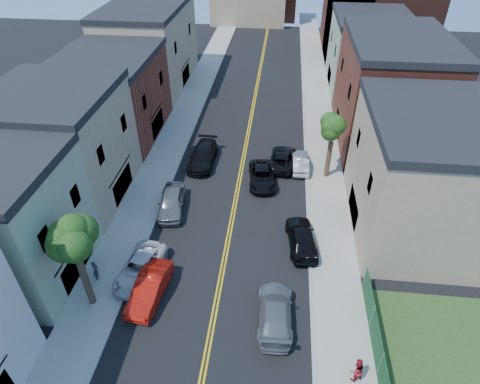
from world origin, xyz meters
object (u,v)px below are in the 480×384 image
(black_car_right, at_px, (302,238))
(silver_car_right, at_px, (300,162))
(pedestrian_right, at_px, (357,370))
(red_sedan, at_px, (150,288))
(black_car_left, at_px, (203,156))
(pedestrian_left, at_px, (96,270))
(grey_car_right, at_px, (275,312))
(black_suv_lane, at_px, (262,176))
(grey_car_left, at_px, (172,202))
(dark_car_right_far, at_px, (282,159))
(white_pickup, at_px, (140,268))

(black_car_right, height_order, silver_car_right, black_car_right)
(pedestrian_right, bearing_deg, red_sedan, -42.16)
(black_car_left, distance_m, silver_car_right, 9.30)
(pedestrian_left, bearing_deg, grey_car_right, -112.57)
(black_car_left, bearing_deg, grey_car_right, -64.56)
(red_sedan, height_order, black_suv_lane, red_sedan)
(grey_car_left, relative_size, black_car_left, 0.88)
(pedestrian_left, bearing_deg, silver_car_right, -55.75)
(dark_car_right_far, height_order, pedestrian_right, pedestrian_right)
(grey_car_left, bearing_deg, black_car_right, -23.37)
(black_car_left, bearing_deg, dark_car_right_far, 5.31)
(black_car_left, height_order, silver_car_right, black_car_left)
(black_car_left, distance_m, black_car_right, 13.92)
(grey_car_right, distance_m, black_car_right, 6.91)
(silver_car_right, bearing_deg, black_car_left, -1.27)
(silver_car_right, height_order, dark_car_right_far, dark_car_right_far)
(grey_car_right, xyz_separation_m, pedestrian_right, (4.43, -3.39, 0.26))
(grey_car_right, distance_m, pedestrian_right, 5.58)
(black_suv_lane, relative_size, pedestrian_left, 3.23)
(black_car_left, distance_m, pedestrian_left, 15.78)
(grey_car_left, distance_m, black_car_right, 10.99)
(black_suv_lane, bearing_deg, red_sedan, -121.77)
(white_pickup, bearing_deg, grey_car_left, 93.97)
(white_pickup, relative_size, pedestrian_left, 3.28)
(black_car_right, bearing_deg, red_sedan, 22.35)
(silver_car_right, distance_m, pedestrian_left, 20.58)
(red_sedan, height_order, grey_car_left, grey_car_left)
(dark_car_right_far, height_order, black_suv_lane, dark_car_right_far)
(dark_car_right_far, bearing_deg, black_car_right, 106.51)
(grey_car_left, height_order, pedestrian_right, pedestrian_right)
(red_sedan, relative_size, dark_car_right_far, 0.94)
(white_pickup, distance_m, pedestrian_left, 2.93)
(grey_car_left, height_order, black_suv_lane, grey_car_left)
(red_sedan, height_order, white_pickup, red_sedan)
(red_sedan, xyz_separation_m, white_pickup, (-1.16, 1.67, -0.08))
(black_car_right, height_order, pedestrian_left, pedestrian_left)
(white_pickup, height_order, pedestrian_left, pedestrian_left)
(white_pickup, bearing_deg, black_suv_lane, 65.03)
(black_car_left, height_order, black_car_right, black_car_right)
(white_pickup, distance_m, grey_car_left, 7.17)
(red_sedan, height_order, black_car_right, black_car_right)
(red_sedan, height_order, pedestrian_left, pedestrian_left)
(red_sedan, distance_m, black_car_right, 11.39)
(pedestrian_left, bearing_deg, pedestrian_right, -121.31)
(grey_car_left, height_order, silver_car_right, grey_car_left)
(black_car_left, xyz_separation_m, pedestrian_right, (12.03, -20.44, 0.19))
(grey_car_right, bearing_deg, white_pickup, -17.53)
(grey_car_left, bearing_deg, dark_car_right_far, 34.30)
(silver_car_right, xyz_separation_m, pedestrian_right, (2.73, -20.56, 0.31))
(grey_car_left, height_order, black_car_right, grey_car_left)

